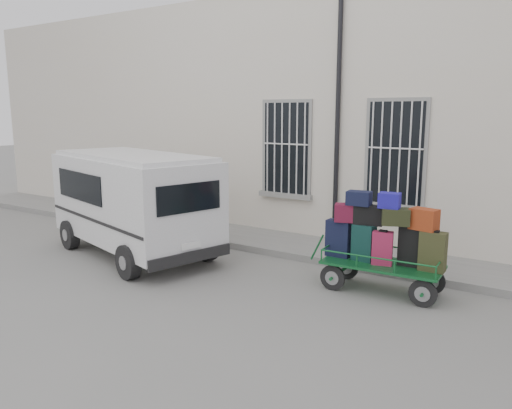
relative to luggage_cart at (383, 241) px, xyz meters
name	(u,v)px	position (x,y,z in m)	size (l,w,h in m)	color
ground	(229,271)	(-2.92, -0.53, -0.92)	(80.00, 80.00, 0.00)	slate
building	(344,117)	(-2.92, 4.97, 2.08)	(24.00, 5.15, 6.00)	beige
sidewalk	(284,244)	(-2.92, 1.67, -0.84)	(24.00, 1.70, 0.15)	slate
luggage_cart	(383,241)	(0.00, 0.00, 0.00)	(2.41, 1.00, 1.78)	black
van	(133,198)	(-5.39, -0.68, 0.37)	(4.78, 2.99, 2.25)	silver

